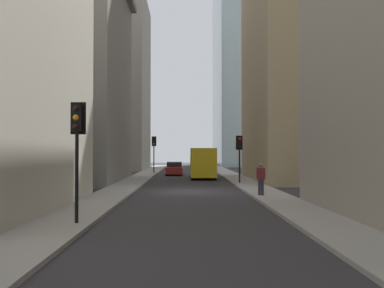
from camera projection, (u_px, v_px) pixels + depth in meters
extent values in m
plane|color=#302D30|center=(189.00, 191.00, 26.04)|extent=(135.00, 135.00, 0.00)
cube|color=gray|center=(118.00, 190.00, 25.97)|extent=(90.00, 2.20, 0.14)
cube|color=gray|center=(260.00, 190.00, 26.12)|extent=(90.00, 2.20, 0.14)
cube|color=gray|center=(62.00, 68.00, 34.37)|extent=(12.78, 10.00, 19.17)
cube|color=gray|center=(111.00, 85.00, 57.20)|extent=(13.00, 10.00, 23.69)
cube|color=yellow|center=(203.00, 162.00, 37.67)|extent=(4.60, 2.25, 2.60)
cube|color=#38383D|center=(202.00, 165.00, 40.86)|extent=(1.90, 2.25, 1.90)
cube|color=black|center=(202.00, 159.00, 40.88)|extent=(1.92, 2.09, 0.64)
cylinder|color=black|center=(211.00, 173.00, 40.87)|extent=(0.88, 0.28, 0.88)
cylinder|color=black|center=(192.00, 173.00, 40.83)|extent=(0.88, 0.28, 0.88)
cylinder|color=black|center=(215.00, 175.00, 36.27)|extent=(0.88, 0.28, 0.88)
cylinder|color=black|center=(193.00, 175.00, 36.23)|extent=(0.88, 0.28, 0.88)
cube|color=maroon|center=(174.00, 170.00, 44.14)|extent=(4.30, 1.78, 0.70)
cube|color=black|center=(174.00, 164.00, 44.35)|extent=(2.10, 1.58, 0.54)
cylinder|color=black|center=(182.00, 173.00, 42.80)|extent=(0.64, 0.22, 0.64)
cylinder|color=black|center=(167.00, 173.00, 42.77)|extent=(0.64, 0.22, 0.64)
cylinder|color=black|center=(182.00, 171.00, 45.50)|extent=(0.64, 0.22, 0.64)
cylinder|color=black|center=(168.00, 171.00, 45.47)|extent=(0.64, 0.22, 0.64)
cylinder|color=black|center=(77.00, 177.00, 13.78)|extent=(0.12, 0.12, 3.08)
cube|color=black|center=(77.00, 118.00, 13.82)|extent=(0.28, 0.32, 0.90)
cube|color=black|center=(78.00, 118.00, 13.97)|extent=(0.03, 0.52, 1.10)
sphere|color=black|center=(76.00, 109.00, 13.67)|extent=(0.20, 0.20, 0.20)
sphere|color=orange|center=(76.00, 117.00, 13.66)|extent=(0.20, 0.20, 0.20)
sphere|color=black|center=(76.00, 126.00, 13.65)|extent=(0.20, 0.20, 0.20)
cylinder|color=black|center=(240.00, 166.00, 31.57)|extent=(0.12, 0.12, 2.63)
cube|color=black|center=(239.00, 143.00, 31.60)|extent=(0.28, 0.32, 0.90)
cube|color=black|center=(239.00, 143.00, 31.75)|extent=(0.03, 0.52, 1.10)
sphere|color=red|center=(240.00, 139.00, 31.44)|extent=(0.20, 0.20, 0.20)
sphere|color=black|center=(240.00, 143.00, 31.44)|extent=(0.20, 0.20, 0.20)
sphere|color=black|center=(240.00, 147.00, 31.43)|extent=(0.20, 0.20, 0.20)
cylinder|color=black|center=(154.00, 159.00, 46.22)|extent=(0.12, 0.12, 3.11)
cube|color=black|center=(154.00, 141.00, 46.26)|extent=(0.28, 0.32, 0.90)
cube|color=black|center=(154.00, 141.00, 46.42)|extent=(0.03, 0.52, 1.10)
sphere|color=black|center=(154.00, 139.00, 46.11)|extent=(0.20, 0.20, 0.20)
sphere|color=black|center=(154.00, 141.00, 46.10)|extent=(0.20, 0.20, 0.20)
sphere|color=green|center=(154.00, 144.00, 46.10)|extent=(0.20, 0.20, 0.20)
cylinder|color=#33333D|center=(262.00, 187.00, 22.48)|extent=(0.16, 0.16, 0.88)
cylinder|color=#33333D|center=(259.00, 187.00, 22.48)|extent=(0.16, 0.16, 0.88)
cube|color=maroon|center=(261.00, 173.00, 22.50)|extent=(0.26, 0.44, 0.63)
sphere|color=#936B4C|center=(261.00, 165.00, 22.50)|extent=(0.22, 0.22, 0.22)
cylinder|color=#236033|center=(260.00, 192.00, 23.02)|extent=(0.07, 0.07, 0.20)
cylinder|color=#236033|center=(260.00, 190.00, 23.03)|extent=(0.03, 0.03, 0.07)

